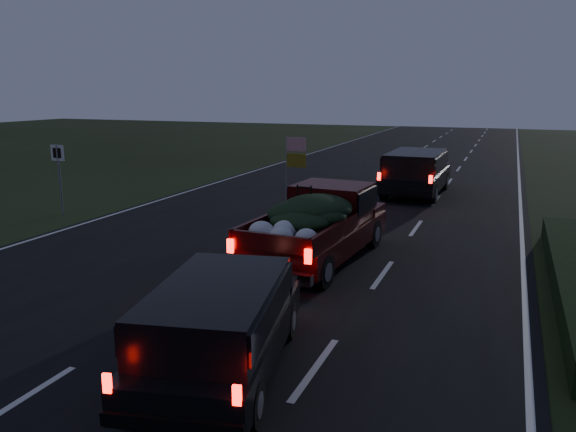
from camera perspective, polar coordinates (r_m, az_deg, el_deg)
The scene contains 6 objects.
ground at distance 12.74m, azimuth -9.09°, elevation -7.41°, with size 120.00×120.00×0.00m, color black.
road_asphalt at distance 12.73m, azimuth -9.10°, elevation -7.37°, with size 14.00×120.00×0.02m, color black.
route_sign at distance 21.35m, azimuth -22.26°, elevation 4.51°, with size 0.55×0.08×2.50m.
pickup_truck at distance 14.45m, azimuth 3.15°, elevation -0.47°, with size 2.43×5.53×2.83m.
lead_suv at distance 24.17m, azimuth 12.87°, elevation 4.72°, with size 2.28×5.27×1.50m.
rear_suv at distance 8.74m, azimuth -6.96°, elevation -10.35°, with size 2.63×4.57×1.23m.
Camera 1 is at (6.20, -10.25, 4.33)m, focal length 35.00 mm.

